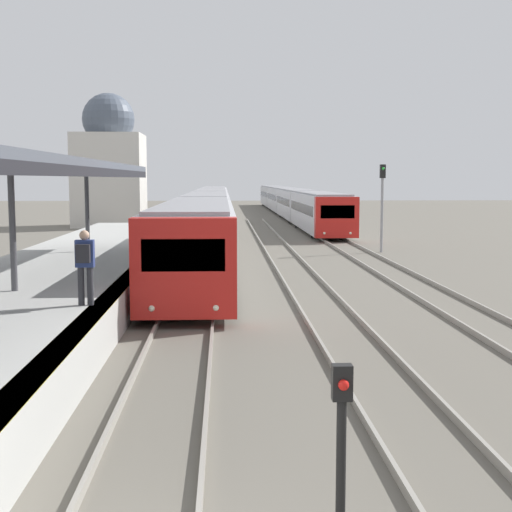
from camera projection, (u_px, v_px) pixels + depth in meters
platform_canopy at (12, 164)px, 17.47m from camera, size 4.00×24.37×3.28m
person_on_platform at (85, 261)px, 15.64m from camera, size 0.40×0.40×1.66m
train_near at (209, 209)px, 50.81m from camera, size 2.71×66.42×2.95m
train_far at (289, 200)px, 73.97m from camera, size 2.64×63.24×2.86m
signal_post_near at (341, 439)px, 7.10m from camera, size 0.20×0.22×1.98m
signal_mast_far at (382, 197)px, 36.84m from camera, size 0.28×0.29×4.55m
distant_domed_building at (109, 165)px, 57.07m from camera, size 5.39×5.39×10.60m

